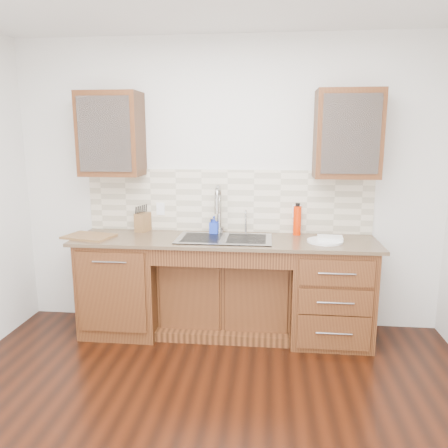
# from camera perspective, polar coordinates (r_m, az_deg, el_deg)

# --- Properties ---
(ground) EXTENTS (4.00, 3.50, 0.10)m
(ground) POSITION_cam_1_polar(r_m,az_deg,el_deg) (3.02, -3.07, -26.69)
(ground) COLOR black
(wall_back) EXTENTS (4.00, 0.10, 2.70)m
(wall_back) POSITION_cam_1_polar(r_m,az_deg,el_deg) (4.19, 0.57, 5.12)
(wall_back) COLOR white
(wall_back) RESTS_ON ground
(base_cabinet_left) EXTENTS (0.70, 0.62, 0.88)m
(base_cabinet_left) POSITION_cam_1_polar(r_m,az_deg,el_deg) (4.24, -12.93, -7.72)
(base_cabinet_left) COLOR #593014
(base_cabinet_left) RESTS_ON ground
(base_cabinet_center) EXTENTS (1.20, 0.44, 0.70)m
(base_cabinet_center) POSITION_cam_1_polar(r_m,az_deg,el_deg) (4.16, 0.19, -9.13)
(base_cabinet_center) COLOR #593014
(base_cabinet_center) RESTS_ON ground
(base_cabinet_right) EXTENTS (0.70, 0.62, 0.88)m
(base_cabinet_right) POSITION_cam_1_polar(r_m,az_deg,el_deg) (4.06, 13.66, -8.62)
(base_cabinet_right) COLOR #593014
(base_cabinet_right) RESTS_ON ground
(countertop) EXTENTS (2.70, 0.65, 0.03)m
(countertop) POSITION_cam_1_polar(r_m,az_deg,el_deg) (3.90, 0.04, -2.16)
(countertop) COLOR #84705B
(countertop) RESTS_ON base_cabinet_left
(backsplash) EXTENTS (2.70, 0.02, 0.59)m
(backsplash) POSITION_cam_1_polar(r_m,az_deg,el_deg) (4.14, 0.49, 3.03)
(backsplash) COLOR beige
(backsplash) RESTS_ON wall_back
(sink) EXTENTS (0.84, 0.46, 0.19)m
(sink) POSITION_cam_1_polar(r_m,az_deg,el_deg) (3.90, 0.02, -3.21)
(sink) COLOR #9E9EA5
(sink) RESTS_ON countertop
(faucet) EXTENTS (0.04, 0.04, 0.40)m
(faucet) POSITION_cam_1_polar(r_m,az_deg,el_deg) (4.07, -0.63, 1.52)
(faucet) COLOR #999993
(faucet) RESTS_ON countertop
(filter_tap) EXTENTS (0.02, 0.02, 0.24)m
(filter_tap) POSITION_cam_1_polar(r_m,az_deg,el_deg) (4.07, 2.88, 0.37)
(filter_tap) COLOR #999993
(filter_tap) RESTS_ON countertop
(upper_cabinet_left) EXTENTS (0.55, 0.34, 0.75)m
(upper_cabinet_left) POSITION_cam_1_polar(r_m,az_deg,el_deg) (4.18, -14.50, 11.28)
(upper_cabinet_left) COLOR #593014
(upper_cabinet_left) RESTS_ON wall_back
(upper_cabinet_right) EXTENTS (0.55, 0.34, 0.75)m
(upper_cabinet_right) POSITION_cam_1_polar(r_m,az_deg,el_deg) (3.98, 15.81, 11.22)
(upper_cabinet_right) COLOR #593014
(upper_cabinet_right) RESTS_ON wall_back
(outlet_left) EXTENTS (0.08, 0.01, 0.12)m
(outlet_left) POSITION_cam_1_polar(r_m,az_deg,el_deg) (4.26, -8.28, 1.98)
(outlet_left) COLOR white
(outlet_left) RESTS_ON backsplash
(outlet_right) EXTENTS (0.08, 0.01, 0.12)m
(outlet_right) POSITION_cam_1_polar(r_m,az_deg,el_deg) (4.13, 9.47, 1.66)
(outlet_right) COLOR white
(outlet_right) RESTS_ON backsplash
(soap_bottle) EXTENTS (0.08, 0.09, 0.17)m
(soap_bottle) POSITION_cam_1_polar(r_m,az_deg,el_deg) (4.06, -1.31, -0.16)
(soap_bottle) COLOR blue
(soap_bottle) RESTS_ON countertop
(water_bottle) EXTENTS (0.08, 0.08, 0.27)m
(water_bottle) POSITION_cam_1_polar(r_m,az_deg,el_deg) (4.08, 9.53, 0.44)
(water_bottle) COLOR red
(water_bottle) RESTS_ON countertop
(plate) EXTENTS (0.33, 0.33, 0.02)m
(plate) POSITION_cam_1_polar(r_m,az_deg,el_deg) (3.87, 13.03, -2.19)
(plate) COLOR white
(plate) RESTS_ON countertop
(dish_towel) EXTENTS (0.23, 0.17, 0.03)m
(dish_towel) POSITION_cam_1_polar(r_m,az_deg,el_deg) (3.89, 13.67, -1.82)
(dish_towel) COLOR white
(dish_towel) RESTS_ON plate
(knife_block) EXTENTS (0.14, 0.18, 0.18)m
(knife_block) POSITION_cam_1_polar(r_m,az_deg,el_deg) (4.26, -10.56, 0.24)
(knife_block) COLOR brown
(knife_block) RESTS_ON countertop
(cutting_board) EXTENTS (0.48, 0.38, 0.02)m
(cutting_board) POSITION_cam_1_polar(r_m,az_deg,el_deg) (4.13, -17.22, -1.55)
(cutting_board) COLOR brown
(cutting_board) RESTS_ON countertop
(cup_left_a) EXTENTS (0.15, 0.15, 0.10)m
(cup_left_a) POSITION_cam_1_polar(r_m,az_deg,el_deg) (4.21, -15.74, 10.53)
(cup_left_a) COLOR white
(cup_left_a) RESTS_ON upper_cabinet_left
(cup_left_b) EXTENTS (0.12, 0.12, 0.08)m
(cup_left_b) POSITION_cam_1_polar(r_m,az_deg,el_deg) (4.13, -12.37, 10.57)
(cup_left_b) COLOR white
(cup_left_b) RESTS_ON upper_cabinet_left
(cup_right_a) EXTENTS (0.17, 0.17, 0.11)m
(cup_right_a) POSITION_cam_1_polar(r_m,az_deg,el_deg) (3.96, 14.54, 10.59)
(cup_right_a) COLOR white
(cup_right_a) RESTS_ON upper_cabinet_right
(cup_right_b) EXTENTS (0.09, 0.09, 0.08)m
(cup_right_b) POSITION_cam_1_polar(r_m,az_deg,el_deg) (3.99, 16.92, 10.31)
(cup_right_b) COLOR white
(cup_right_b) RESTS_ON upper_cabinet_right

